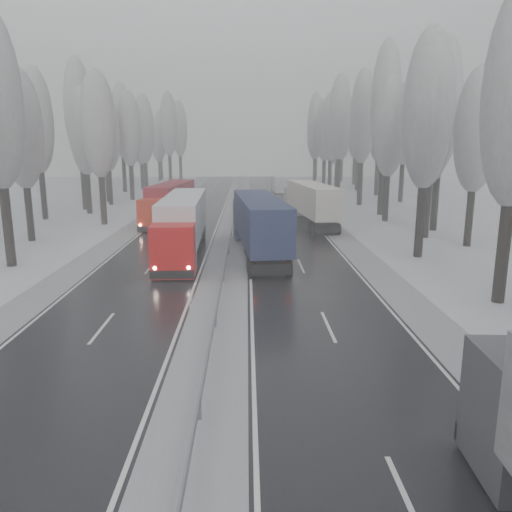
{
  "coord_description": "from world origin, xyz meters",
  "views": [
    {
      "loc": [
        1.49,
        -9.91,
        8.23
      ],
      "look_at": [
        1.98,
        17.45,
        2.2
      ],
      "focal_mm": 35.0,
      "sensor_mm": 36.0,
      "label": 1
    }
  ],
  "objects_px": {
    "truck_blue_box": "(258,221)",
    "truck_cream_box": "(310,201)",
    "truck_red_white": "(183,221)",
    "truck_red_red": "(170,200)",
    "box_truck_distant": "(279,184)"
  },
  "relations": [
    {
      "from": "truck_blue_box",
      "to": "truck_cream_box",
      "type": "xyz_separation_m",
      "value": [
        5.9,
        15.47,
        -0.08
      ]
    },
    {
      "from": "truck_cream_box",
      "to": "truck_red_white",
      "type": "xyz_separation_m",
      "value": [
        -11.65,
        -15.31,
        0.05
      ]
    },
    {
      "from": "truck_red_white",
      "to": "truck_red_red",
      "type": "relative_size",
      "value": 1.06
    },
    {
      "from": "truck_cream_box",
      "to": "truck_red_red",
      "type": "relative_size",
      "value": 1.05
    },
    {
      "from": "truck_red_white",
      "to": "truck_red_red",
      "type": "bearing_deg",
      "value": 99.88
    },
    {
      "from": "truck_blue_box",
      "to": "box_truck_distant",
      "type": "distance_m",
      "value": 53.84
    },
    {
      "from": "truck_blue_box",
      "to": "box_truck_distant",
      "type": "height_order",
      "value": "truck_blue_box"
    },
    {
      "from": "truck_cream_box",
      "to": "truck_blue_box",
      "type": "bearing_deg",
      "value": -117.12
    },
    {
      "from": "truck_cream_box",
      "to": "truck_red_white",
      "type": "distance_m",
      "value": 19.23
    },
    {
      "from": "box_truck_distant",
      "to": "truck_red_red",
      "type": "bearing_deg",
      "value": -113.92
    },
    {
      "from": "truck_cream_box",
      "to": "truck_red_red",
      "type": "xyz_separation_m",
      "value": [
        -15.31,
        2.13,
        -0.11
      ]
    },
    {
      "from": "truck_cream_box",
      "to": "truck_red_white",
      "type": "height_order",
      "value": "truck_red_white"
    },
    {
      "from": "truck_blue_box",
      "to": "truck_red_white",
      "type": "distance_m",
      "value": 5.75
    },
    {
      "from": "truck_red_red",
      "to": "truck_cream_box",
      "type": "bearing_deg",
      "value": -2.91
    },
    {
      "from": "box_truck_distant",
      "to": "truck_red_white",
      "type": "xyz_separation_m",
      "value": [
        -10.83,
        -53.42,
        1.12
      ]
    }
  ]
}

